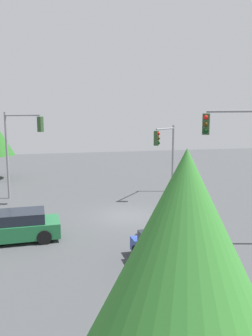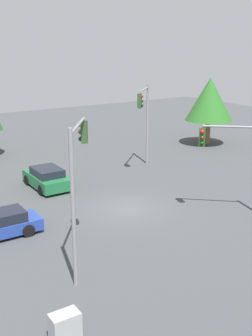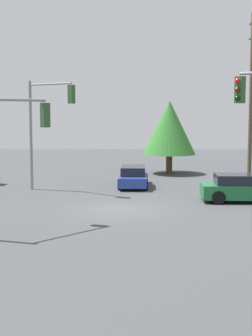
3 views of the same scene
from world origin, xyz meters
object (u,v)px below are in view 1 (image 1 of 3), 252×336
(traffic_signal_main, at_px, (250,151))
(traffic_signal_cross, at_px, (20,141))
(sedan_blue, at_px, (166,256))
(sedan_green, at_px, (18,226))
(traffic_signal_aux, at_px, (167,147))

(traffic_signal_main, relative_size, traffic_signal_cross, 1.02)
(sedan_blue, bearing_deg, traffic_signal_cross, -66.32)
(sedan_blue, bearing_deg, traffic_signal_main, -157.39)
(sedan_green, height_order, traffic_signal_aux, traffic_signal_aux)
(sedan_green, distance_m, traffic_signal_aux, 13.33)
(sedan_blue, xyz_separation_m, traffic_signal_cross, (-13.60, -5.96, 3.83))
(traffic_signal_main, bearing_deg, sedan_green, 20.51)
(sedan_blue, height_order, traffic_signal_main, traffic_signal_main)
(sedan_blue, distance_m, sedan_green, 7.81)
(traffic_signal_cross, height_order, traffic_signal_aux, traffic_signal_cross)
(traffic_signal_cross, relative_size, traffic_signal_aux, 1.18)
(traffic_signal_main, relative_size, traffic_signal_aux, 1.20)
(sedan_blue, bearing_deg, sedan_green, -41.75)
(traffic_signal_cross, bearing_deg, sedan_blue, -20.66)
(sedan_green, height_order, traffic_signal_cross, traffic_signal_cross)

